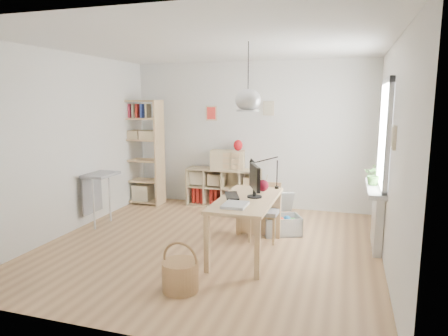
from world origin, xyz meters
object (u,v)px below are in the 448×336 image
(desk, at_px, (247,205))
(monitor, at_px, (255,179))
(drawer_chest, at_px, (228,160))
(storage_chest, at_px, (281,221))
(cube_shelf, at_px, (223,190))
(tall_bookshelf, at_px, (141,148))
(chair, at_px, (265,208))

(desk, xyz_separation_m, monitor, (0.08, 0.08, 0.33))
(monitor, height_order, drawer_chest, monitor)
(storage_chest, bearing_deg, cube_shelf, 111.69)
(tall_bookshelf, height_order, chair, tall_bookshelf)
(chair, distance_m, monitor, 0.77)
(drawer_chest, bearing_deg, monitor, -73.51)
(cube_shelf, distance_m, drawer_chest, 0.61)
(desk, xyz_separation_m, chair, (0.12, 0.64, -0.19))
(desk, distance_m, tall_bookshelf, 3.27)
(tall_bookshelf, distance_m, monitor, 3.26)
(tall_bookshelf, xyz_separation_m, storage_chest, (2.88, -0.98, -0.90))
(tall_bookshelf, bearing_deg, storage_chest, -18.85)
(chair, height_order, storage_chest, chair)
(cube_shelf, height_order, monitor, monitor)
(chair, bearing_deg, tall_bookshelf, 155.11)
(cube_shelf, distance_m, tall_bookshelf, 1.77)
(desk, height_order, monitor, monitor)
(cube_shelf, xyz_separation_m, drawer_chest, (0.10, -0.04, 0.60))
(chair, bearing_deg, cube_shelf, 126.53)
(desk, height_order, tall_bookshelf, tall_bookshelf)
(tall_bookshelf, xyz_separation_m, drawer_chest, (1.67, 0.24, -0.19))
(desk, relative_size, storage_chest, 1.89)
(drawer_chest, bearing_deg, tall_bookshelf, 179.29)
(cube_shelf, relative_size, drawer_chest, 2.25)
(storage_chest, height_order, drawer_chest, drawer_chest)
(chair, relative_size, drawer_chest, 1.32)
(storage_chest, distance_m, monitor, 1.21)
(storage_chest, bearing_deg, chair, -143.95)
(chair, relative_size, storage_chest, 1.04)
(cube_shelf, bearing_deg, storage_chest, -43.82)
(monitor, bearing_deg, chair, 61.73)
(desk, height_order, drawer_chest, drawer_chest)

